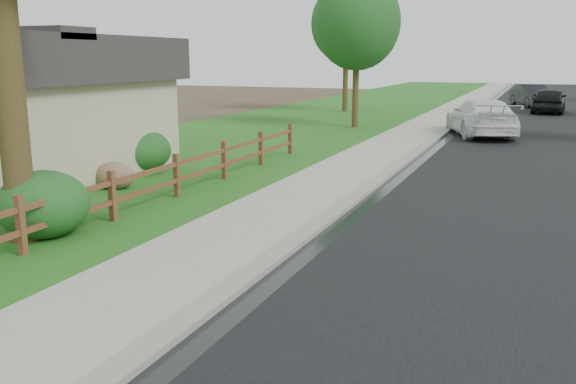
% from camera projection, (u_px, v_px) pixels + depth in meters
% --- Properties ---
extents(ground, '(120.00, 120.00, 0.00)m').
position_uv_depth(ground, '(78.00, 377.00, 6.53)').
color(ground, '#3D3221').
extents(road, '(8.00, 90.00, 0.02)m').
position_uv_depth(road, '(545.00, 114.00, 36.38)').
color(road, black).
rests_on(road, ground).
extents(curb, '(0.40, 90.00, 0.12)m').
position_uv_depth(curb, '(472.00, 111.00, 37.93)').
color(curb, gray).
rests_on(curb, ground).
extents(wet_gutter, '(0.50, 90.00, 0.00)m').
position_uv_depth(wet_gutter, '(478.00, 112.00, 37.81)').
color(wet_gutter, black).
rests_on(wet_gutter, road).
extents(sidewalk, '(2.20, 90.00, 0.10)m').
position_uv_depth(sidewalk, '(451.00, 111.00, 38.42)').
color(sidewalk, gray).
rests_on(sidewalk, ground).
extents(grass_strip, '(1.60, 90.00, 0.06)m').
position_uv_depth(grass_strip, '(421.00, 110.00, 39.14)').
color(grass_strip, '#225718').
rests_on(grass_strip, ground).
extents(lawn_near, '(9.00, 90.00, 0.04)m').
position_uv_depth(lawn_near, '(343.00, 108.00, 41.08)').
color(lawn_near, '#225718').
rests_on(lawn_near, ground).
extents(ranch_fence, '(0.12, 16.92, 1.10)m').
position_uv_depth(ranch_fence, '(147.00, 183.00, 13.51)').
color(ranch_fence, '#4C2919').
rests_on(ranch_fence, ground).
extents(white_suv, '(3.83, 5.86, 1.58)m').
position_uv_depth(white_suv, '(481.00, 117.00, 26.26)').
color(white_suv, white).
rests_on(white_suv, road).
extents(dark_car_mid, '(2.07, 4.64, 1.55)m').
position_uv_depth(dark_car_mid, '(549.00, 100.00, 37.11)').
color(dark_car_mid, black).
rests_on(dark_car_mid, road).
extents(dark_car_far, '(3.21, 4.82, 1.50)m').
position_uv_depth(dark_car_far, '(532.00, 96.00, 41.77)').
color(dark_car_far, black).
rests_on(dark_car_far, road).
extents(boulder, '(1.29, 1.12, 0.72)m').
position_uv_depth(boulder, '(115.00, 176.00, 15.69)').
color(boulder, brown).
rests_on(boulder, ground).
extents(shrub_a, '(2.13, 2.13, 1.28)m').
position_uv_depth(shrub_a, '(43.00, 204.00, 11.45)').
color(shrub_a, '#18451B').
rests_on(shrub_a, ground).
extents(shrub_c, '(2.09, 2.09, 1.16)m').
position_uv_depth(shrub_c, '(141.00, 153.00, 18.04)').
color(shrub_c, '#18451B').
rests_on(shrub_c, ground).
extents(shrub_d, '(2.28, 2.28, 1.32)m').
position_uv_depth(shrub_d, '(138.00, 151.00, 17.89)').
color(shrub_d, '#18451B').
rests_on(shrub_d, ground).
extents(tree_near_left, '(4.04, 4.04, 7.17)m').
position_uv_depth(tree_near_left, '(357.00, 22.00, 28.33)').
color(tree_near_left, '#392B17').
rests_on(tree_near_left, ground).
extents(tree_mid_left, '(4.33, 4.33, 7.74)m').
position_uv_depth(tree_mid_left, '(346.00, 24.00, 36.95)').
color(tree_mid_left, '#392B17').
rests_on(tree_mid_left, ground).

